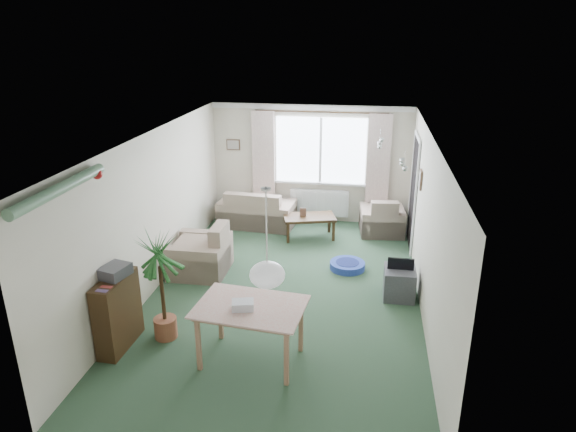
# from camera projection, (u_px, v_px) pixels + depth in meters

# --- Properties ---
(ground) EXTENTS (6.50, 6.50, 0.00)m
(ground) POSITION_uv_depth(u_px,v_px,m) (285.00, 293.00, 7.81)
(ground) COLOR #29452E
(window) EXTENTS (1.80, 0.03, 1.30)m
(window) POSITION_uv_depth(u_px,v_px,m) (321.00, 150.00, 10.25)
(window) COLOR white
(curtain_rod) EXTENTS (2.60, 0.03, 0.03)m
(curtain_rod) POSITION_uv_depth(u_px,v_px,m) (321.00, 112.00, 9.91)
(curtain_rod) COLOR black
(curtain_left) EXTENTS (0.45, 0.08, 2.00)m
(curtain_left) POSITION_uv_depth(u_px,v_px,m) (264.00, 160.00, 10.41)
(curtain_left) COLOR beige
(curtain_right) EXTENTS (0.45, 0.08, 2.00)m
(curtain_right) POSITION_uv_depth(u_px,v_px,m) (378.00, 165.00, 10.07)
(curtain_right) COLOR beige
(radiator) EXTENTS (1.20, 0.10, 0.55)m
(radiator) POSITION_uv_depth(u_px,v_px,m) (319.00, 203.00, 10.60)
(radiator) COLOR white
(doorway) EXTENTS (0.03, 0.95, 2.00)m
(doorway) POSITION_uv_depth(u_px,v_px,m) (413.00, 194.00, 9.21)
(doorway) COLOR black
(pendant_lamp) EXTENTS (0.36, 0.36, 0.36)m
(pendant_lamp) POSITION_uv_depth(u_px,v_px,m) (267.00, 275.00, 5.14)
(pendant_lamp) COLOR white
(tinsel_garland) EXTENTS (1.60, 1.60, 0.12)m
(tinsel_garland) POSITION_uv_depth(u_px,v_px,m) (60.00, 189.00, 5.17)
(tinsel_garland) COLOR #196626
(bauble_cluster_a) EXTENTS (0.20, 0.20, 0.20)m
(bauble_cluster_a) POSITION_uv_depth(u_px,v_px,m) (380.00, 140.00, 7.68)
(bauble_cluster_a) COLOR silver
(bauble_cluster_b) EXTENTS (0.20, 0.20, 0.20)m
(bauble_cluster_b) POSITION_uv_depth(u_px,v_px,m) (405.00, 160.00, 6.53)
(bauble_cluster_b) COLOR silver
(wall_picture_back) EXTENTS (0.28, 0.03, 0.22)m
(wall_picture_back) POSITION_uv_depth(u_px,v_px,m) (233.00, 145.00, 10.50)
(wall_picture_back) COLOR brown
(wall_picture_right) EXTENTS (0.03, 0.24, 0.30)m
(wall_picture_right) POSITION_uv_depth(u_px,v_px,m) (421.00, 180.00, 8.09)
(wall_picture_right) COLOR brown
(sofa) EXTENTS (1.56, 0.92, 0.75)m
(sofa) POSITION_uv_depth(u_px,v_px,m) (257.00, 208.00, 10.38)
(sofa) COLOR beige
(sofa) RESTS_ON ground
(armchair_corner) EXTENTS (0.90, 0.86, 0.74)m
(armchair_corner) POSITION_uv_depth(u_px,v_px,m) (382.00, 215.00, 9.99)
(armchair_corner) COLOR beige
(armchair_corner) RESTS_ON ground
(armchair_left) EXTENTS (0.89, 0.94, 0.84)m
(armchair_left) POSITION_uv_depth(u_px,v_px,m) (199.00, 248.00, 8.37)
(armchair_left) COLOR beige
(armchair_left) RESTS_ON ground
(coffee_table) EXTENTS (1.07, 0.77, 0.43)m
(coffee_table) POSITION_uv_depth(u_px,v_px,m) (309.00, 227.00, 9.83)
(coffee_table) COLOR black
(coffee_table) RESTS_ON ground
(photo_frame) EXTENTS (0.12, 0.03, 0.16)m
(photo_frame) POSITION_uv_depth(u_px,v_px,m) (303.00, 212.00, 9.73)
(photo_frame) COLOR brown
(photo_frame) RESTS_ON coffee_table
(bookshelf) EXTENTS (0.29, 0.78, 0.94)m
(bookshelf) POSITION_uv_depth(u_px,v_px,m) (118.00, 313.00, 6.38)
(bookshelf) COLOR black
(bookshelf) RESTS_ON ground
(hifi_box) EXTENTS (0.35, 0.41, 0.14)m
(hifi_box) POSITION_uv_depth(u_px,v_px,m) (115.00, 271.00, 6.26)
(hifi_box) COLOR #3F3E43
(hifi_box) RESTS_ON bookshelf
(houseplant) EXTENTS (0.82, 0.82, 1.48)m
(houseplant) POSITION_uv_depth(u_px,v_px,m) (162.00, 286.00, 6.47)
(houseplant) COLOR #25541C
(houseplant) RESTS_ON ground
(dining_table) EXTENTS (1.24, 0.89, 0.73)m
(dining_table) POSITION_uv_depth(u_px,v_px,m) (251.00, 334.00, 6.13)
(dining_table) COLOR tan
(dining_table) RESTS_ON ground
(gift_box) EXTENTS (0.28, 0.23, 0.12)m
(gift_box) POSITION_uv_depth(u_px,v_px,m) (243.00, 306.00, 5.92)
(gift_box) COLOR silver
(gift_box) RESTS_ON dining_table
(tv_cube) EXTENTS (0.46, 0.50, 0.46)m
(tv_cube) POSITION_uv_depth(u_px,v_px,m) (399.00, 283.00, 7.64)
(tv_cube) COLOR #333337
(tv_cube) RESTS_ON ground
(pet_bed) EXTENTS (0.65, 0.65, 0.12)m
(pet_bed) POSITION_uv_depth(u_px,v_px,m) (347.00, 265.00, 8.59)
(pet_bed) COLOR #214198
(pet_bed) RESTS_ON ground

